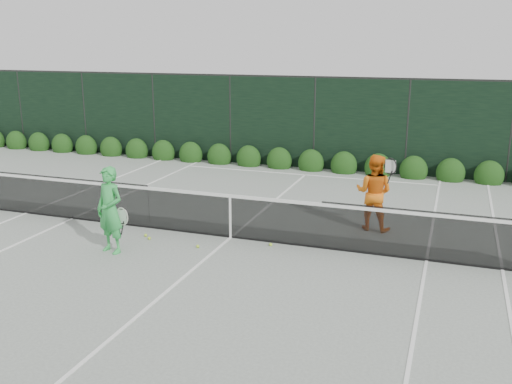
% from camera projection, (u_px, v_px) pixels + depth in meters
% --- Properties ---
extents(ground, '(80.00, 80.00, 0.00)m').
position_uv_depth(ground, '(231.00, 238.00, 12.43)').
color(ground, gray).
rests_on(ground, ground).
extents(tennis_net, '(12.90, 0.10, 1.07)m').
position_uv_depth(tennis_net, '(229.00, 214.00, 12.30)').
color(tennis_net, '#113318').
rests_on(tennis_net, ground).
extents(player_woman, '(0.73, 0.57, 1.76)m').
position_uv_depth(player_woman, '(110.00, 210.00, 11.38)').
color(player_woman, green).
rests_on(player_woman, ground).
extents(player_man, '(0.96, 0.77, 1.73)m').
position_uv_depth(player_man, '(374.00, 192.00, 12.78)').
color(player_man, orange).
rests_on(player_man, ground).
extents(court_lines, '(11.03, 23.83, 0.01)m').
position_uv_depth(court_lines, '(231.00, 237.00, 12.43)').
color(court_lines, white).
rests_on(court_lines, ground).
extents(windscreen_fence, '(32.00, 21.07, 3.06)m').
position_uv_depth(windscreen_fence, '(170.00, 203.00, 9.57)').
color(windscreen_fence, black).
rests_on(windscreen_fence, ground).
extents(hedge_row, '(31.66, 0.65, 0.94)m').
position_uv_depth(hedge_row, '(311.00, 163.00, 18.89)').
color(hedge_row, black).
rests_on(hedge_row, ground).
extents(tennis_balls, '(2.84, 0.67, 0.07)m').
position_uv_depth(tennis_balls, '(190.00, 241.00, 12.12)').
color(tennis_balls, '#B2DD31').
rests_on(tennis_balls, ground).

